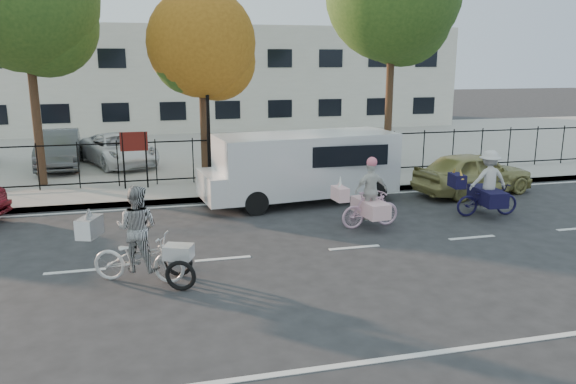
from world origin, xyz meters
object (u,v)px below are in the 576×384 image
object	(u,v)px
lamppost	(207,93)
lot_car_d	(357,140)
gold_sedan	(473,173)
lot_car_c	(58,149)
white_van	(303,165)
zebra_trike	(138,245)
lot_car_b	(119,149)
bull_bike	(487,190)
unicorn_bike	(369,202)

from	to	relation	value
lamppost	lot_car_d	xyz separation A→B (m)	(6.86, 4.48, -2.36)
gold_sedan	lot_car_c	xyz separation A→B (m)	(-13.22, 7.14, 0.18)
white_van	zebra_trike	bearing A→B (deg)	-138.94
lot_car_d	white_van	bearing A→B (deg)	-102.42
lamppost	white_van	distance (m)	4.02
lot_car_b	gold_sedan	bearing A→B (deg)	-53.98
white_van	lot_car_c	world-z (taller)	white_van
lot_car_b	bull_bike	bearing A→B (deg)	-64.67
lot_car_d	lot_car_b	bearing A→B (deg)	-159.47
white_van	lot_car_b	world-z (taller)	white_van
lamppost	gold_sedan	xyz separation A→B (m)	(7.99, -2.78, -2.44)
bull_bike	gold_sedan	bearing A→B (deg)	-18.66
white_van	lot_car_d	xyz separation A→B (m)	(4.38, 6.95, -0.38)
white_van	lot_car_b	xyz separation A→B (m)	(-5.53, 6.82, -0.37)
zebra_trike	bull_bike	bearing A→B (deg)	-53.17
white_van	gold_sedan	distance (m)	5.54
lot_car_d	gold_sedan	bearing A→B (deg)	-61.38
bull_bike	lot_car_c	distance (m)	15.42
lot_car_d	zebra_trike	bearing A→B (deg)	-107.03
zebra_trike	lot_car_d	world-z (taller)	zebra_trike
lot_car_d	bull_bike	bearing A→B (deg)	-69.82
lamppost	zebra_trike	world-z (taller)	lamppost
unicorn_bike	lot_car_c	size ratio (longest dim) A/B	0.43
zebra_trike	lot_car_c	size ratio (longest dim) A/B	0.51
unicorn_bike	white_van	world-z (taller)	white_van
lot_car_c	lot_car_d	xyz separation A→B (m)	(12.09, 0.13, -0.10)
lamppost	lot_car_c	size ratio (longest dim) A/B	1.02
lot_car_b	white_van	bearing A→B (deg)	-72.09
gold_sedan	lamppost	bearing A→B (deg)	59.81
unicorn_bike	lot_car_c	world-z (taller)	unicorn_bike
gold_sedan	lot_car_d	size ratio (longest dim) A/B	1.13
lamppost	lot_car_d	size ratio (longest dim) A/B	1.23
lamppost	unicorn_bike	size ratio (longest dim) A/B	2.38
gold_sedan	zebra_trike	bearing A→B (deg)	104.48
lot_car_b	lamppost	bearing A→B (deg)	-76.12
bull_bike	gold_sedan	distance (m)	2.58
gold_sedan	white_van	bearing A→B (deg)	75.78
lamppost	unicorn_bike	bearing A→B (deg)	-57.60
lamppost	zebra_trike	bearing A→B (deg)	-106.12
lot_car_b	unicorn_bike	bearing A→B (deg)	-77.53
white_van	bull_bike	bearing A→B (deg)	-37.62
lamppost	gold_sedan	size ratio (longest dim) A/B	1.09
lamppost	lot_car_d	distance (m)	8.53
lot_car_b	lot_car_d	bearing A→B (deg)	-20.35
gold_sedan	lot_car_c	world-z (taller)	lot_car_c
bull_bike	lot_car_d	world-z (taller)	bull_bike
unicorn_bike	lot_car_b	world-z (taller)	unicorn_bike
bull_bike	lot_car_d	bearing A→B (deg)	6.06
unicorn_bike	white_van	size ratio (longest dim) A/B	0.31
bull_bike	lamppost	bearing A→B (deg)	59.12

